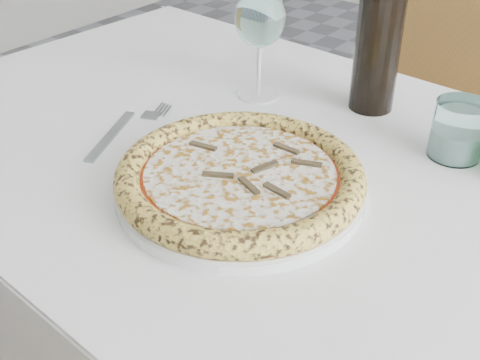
{
  "coord_description": "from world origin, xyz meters",
  "views": [
    {
      "loc": [
        0.43,
        -0.65,
        1.2
      ],
      "look_at": [
        0.03,
        -0.14,
        0.78
      ],
      "focal_mm": 45.0,
      "sensor_mm": 36.0,
      "label": 1
    }
  ],
  "objects": [
    {
      "name": "fork",
      "position": [
        -0.22,
        -0.11,
        0.76
      ],
      "size": [
        0.08,
        0.22,
        0.0
      ],
      "color": "gray",
      "rests_on": "dining_table"
    },
    {
      "name": "dining_table",
      "position": [
        0.03,
        -0.04,
        0.66
      ],
      "size": [
        1.37,
        0.86,
        0.76
      ],
      "color": "brown",
      "rests_on": "floor"
    },
    {
      "name": "tumbler",
      "position": [
        0.21,
        0.13,
        0.79
      ],
      "size": [
        0.07,
        0.07,
        0.08
      ],
      "color": "white",
      "rests_on": "dining_table"
    },
    {
      "name": "pizza",
      "position": [
        0.03,
        -0.14,
        0.78
      ],
      "size": [
        0.32,
        0.32,
        0.03
      ],
      "color": "tan",
      "rests_on": "plate"
    },
    {
      "name": "wine_glass",
      "position": [
        -0.12,
        0.12,
        0.89
      ],
      "size": [
        0.08,
        0.08,
        0.18
      ],
      "color": "silver",
      "rests_on": "dining_table"
    },
    {
      "name": "plate",
      "position": [
        0.03,
        -0.14,
        0.76
      ],
      "size": [
        0.32,
        0.32,
        0.02
      ],
      "color": "white",
      "rests_on": "dining_table"
    },
    {
      "name": "wine_bottle",
      "position": [
        0.05,
        0.19,
        0.88
      ],
      "size": [
        0.07,
        0.07,
        0.29
      ],
      "color": "black",
      "rests_on": "dining_table"
    },
    {
      "name": "chair_far",
      "position": [
        0.06,
        0.75,
        0.53
      ],
      "size": [
        0.51,
        0.51,
        0.93
      ],
      "color": "brown",
      "rests_on": "floor"
    }
  ]
}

